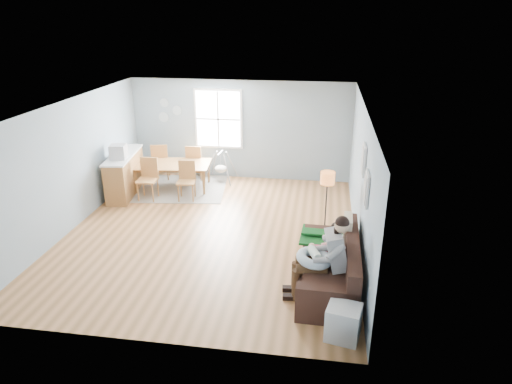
% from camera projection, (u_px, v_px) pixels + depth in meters
% --- Properties ---
extents(room, '(8.40, 9.40, 3.90)m').
position_uv_depth(room, '(207.00, 120.00, 8.81)').
color(room, '#8E5D32').
extents(window, '(1.32, 0.08, 1.62)m').
position_uv_depth(window, '(218.00, 119.00, 12.36)').
color(window, white).
rests_on(window, room).
extents(pictures, '(0.05, 1.34, 0.74)m').
position_uv_depth(pictures, '(365.00, 173.00, 7.65)').
color(pictures, white).
rests_on(pictures, room).
extents(wall_plates, '(0.67, 0.02, 0.66)m').
position_uv_depth(wall_plates, '(168.00, 111.00, 12.49)').
color(wall_plates, '#9AB0B9').
rests_on(wall_plates, room).
extents(sofa, '(0.98, 2.22, 0.89)m').
position_uv_depth(sofa, '(332.00, 270.00, 7.70)').
color(sofa, black).
rests_on(sofa, room).
extents(green_throw, '(1.05, 0.85, 0.04)m').
position_uv_depth(green_throw, '(329.00, 236.00, 8.29)').
color(green_throw, '#125224').
rests_on(green_throw, sofa).
extents(beige_pillow, '(0.16, 0.51, 0.51)m').
position_uv_depth(beige_pillow, '(347.00, 230.00, 8.01)').
color(beige_pillow, '#C8B398').
rests_on(beige_pillow, sofa).
extents(father, '(1.05, 0.52, 1.45)m').
position_uv_depth(father, '(325.00, 255.00, 7.26)').
color(father, gray).
rests_on(father, sofa).
extents(nursing_pillow, '(0.66, 0.64, 0.24)m').
position_uv_depth(nursing_pillow, '(314.00, 258.00, 7.32)').
color(nursing_pillow, '#A4B8CD').
rests_on(nursing_pillow, father).
extents(infant, '(0.25, 0.41, 0.15)m').
position_uv_depth(infant, '(314.00, 252.00, 7.32)').
color(infant, silver).
rests_on(infant, nursing_pillow).
extents(toddler, '(0.56, 0.29, 0.87)m').
position_uv_depth(toddler, '(329.00, 241.00, 7.74)').
color(toddler, white).
rests_on(toddler, sofa).
extents(floor_lamp, '(0.28, 0.28, 1.41)m').
position_uv_depth(floor_lamp, '(327.00, 184.00, 9.12)').
color(floor_lamp, black).
rests_on(floor_lamp, room).
extents(storage_cube, '(0.54, 0.51, 0.52)m').
position_uv_depth(storage_cube, '(343.00, 322.00, 6.50)').
color(storage_cube, silver).
rests_on(storage_cube, room).
extents(rug, '(2.91, 2.35, 0.01)m').
position_uv_depth(rug, '(174.00, 188.00, 12.09)').
color(rug, gray).
rests_on(rug, room).
extents(dining_table, '(2.04, 1.29, 0.68)m').
position_uv_depth(dining_table, '(173.00, 176.00, 11.96)').
color(dining_table, brown).
rests_on(dining_table, rug).
extents(chair_sw, '(0.47, 0.47, 1.03)m').
position_uv_depth(chair_sw, '(148.00, 175.00, 11.27)').
color(chair_sw, '#A36338').
rests_on(chair_sw, rug).
extents(chair_se, '(0.49, 0.49, 0.97)m').
position_uv_depth(chair_se, '(187.00, 178.00, 11.26)').
color(chair_se, '#A36338').
rests_on(chair_se, rug).
extents(chair_nw, '(0.57, 0.57, 1.03)m').
position_uv_depth(chair_nw, '(160.00, 159.00, 12.49)').
color(chair_nw, '#A36338').
rests_on(chair_nw, rug).
extents(chair_ne, '(0.46, 0.46, 1.00)m').
position_uv_depth(chair_ne, '(195.00, 160.00, 12.48)').
color(chair_ne, '#A36338').
rests_on(chair_ne, rug).
extents(counter, '(0.79, 1.92, 1.05)m').
position_uv_depth(counter, '(125.00, 174.00, 11.58)').
color(counter, brown).
rests_on(counter, room).
extents(monitor, '(0.41, 0.39, 0.35)m').
position_uv_depth(monitor, '(118.00, 152.00, 11.00)').
color(monitor, '#ABABB0').
rests_on(monitor, counter).
extents(baby_swing, '(0.86, 0.87, 0.82)m').
position_uv_depth(baby_swing, '(221.00, 168.00, 12.49)').
color(baby_swing, '#ABABB0').
rests_on(baby_swing, room).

